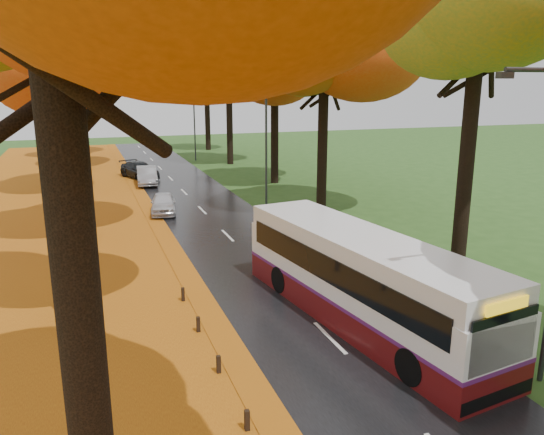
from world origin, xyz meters
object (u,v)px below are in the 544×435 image
streetlamp_mid (262,132)px  car_dark (139,170)px  streetlamp_far (192,114)px  car_silver (147,176)px  bus (361,277)px  car_white (163,203)px

streetlamp_mid → car_dark: size_ratio=1.76×
streetlamp_far → car_silver: streetlamp_far is taller
streetlamp_mid → bus: streetlamp_mid is taller
streetlamp_far → car_dark: size_ratio=1.76×
streetlamp_far → car_dark: streetlamp_far is taller
streetlamp_far → car_dark: 11.59m
streetlamp_far → bus: streetlamp_far is taller
car_white → bus: bearing=-68.5°
bus → car_dark: bearing=89.3°
streetlamp_far → car_white: (-6.30, -22.00, -4.06)m
car_dark → streetlamp_far: bearing=35.0°
streetlamp_mid → car_white: 7.49m
streetlamp_far → car_white: size_ratio=2.23×
streetlamp_mid → car_dark: 15.11m
streetlamp_far → car_white: bearing=-106.0°
car_white → car_silver: bearing=97.7°
car_silver → car_white: bearing=-86.6°
streetlamp_far → bus: bearing=-93.6°
streetlamp_mid → streetlamp_far: 22.00m
car_white → car_dark: car_dark is taller
car_white → car_silver: size_ratio=0.86×
bus → car_white: size_ratio=3.14×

